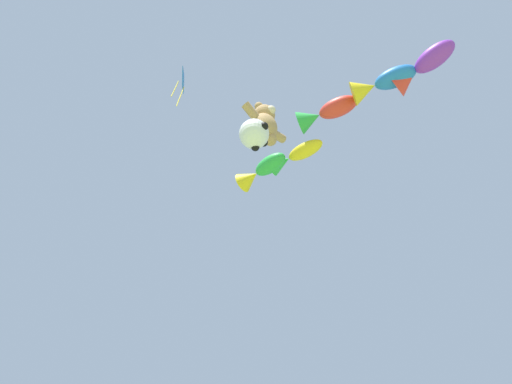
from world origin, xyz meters
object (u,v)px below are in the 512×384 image
fish_kite_cobalt (379,84)px  fish_kite_goldfin (293,157)px  fish_kite_emerald (260,172)px  diamond_kite (182,82)px  teddy_bear_kite (265,123)px  fish_kite_violet (420,68)px  fish_kite_crimson (324,113)px  soccer_ball_kite (254,134)px

fish_kite_cobalt → fish_kite_goldfin: bearing=91.1°
fish_kite_emerald → diamond_kite: (-4.67, -0.57, 0.51)m
fish_kite_cobalt → diamond_kite: size_ratio=1.00×
fish_kite_emerald → diamond_kite: bearing=-173.0°
teddy_bear_kite → fish_kite_violet: (3.36, -4.59, 2.51)m
teddy_bear_kite → fish_kite_violet: fish_kite_violet is taller
fish_kite_emerald → fish_kite_goldfin: (0.49, -1.46, 0.13)m
fish_kite_emerald → fish_kite_cobalt: bearing=-84.2°
fish_kite_crimson → diamond_kite: fish_kite_crimson is taller
fish_kite_emerald → fish_kite_crimson: fish_kite_crimson is taller
teddy_bear_kite → fish_kite_violet: 6.22m
teddy_bear_kite → diamond_kite: size_ratio=0.76×
fish_kite_cobalt → fish_kite_violet: size_ratio=1.11×
soccer_ball_kite → diamond_kite: diamond_kite is taller
fish_kite_crimson → teddy_bear_kite: bearing=159.9°
teddy_bear_kite → fish_kite_goldfin: bearing=19.9°
fish_kite_emerald → fish_kite_goldfin: bearing=-71.3°
teddy_bear_kite → fish_kite_crimson: (2.58, -0.94, 2.99)m
fish_kite_cobalt → fish_kite_violet: bearing=-70.7°
fish_kite_emerald → fish_kite_goldfin: size_ratio=0.96×
teddy_bear_kite → fish_kite_crimson: bearing=-20.1°
fish_kite_goldfin → fish_kite_emerald: bearing=108.7°
fish_kite_emerald → fish_kite_crimson: bearing=-85.6°
fish_kite_crimson → diamond_kite: bearing=150.0°
soccer_ball_kite → fish_kite_emerald: 5.50m
fish_kite_crimson → fish_kite_violet: 3.76m
teddy_bear_kite → diamond_kite: bearing=141.1°
fish_kite_goldfin → fish_kite_cobalt: (0.08, -4.26, 0.48)m
soccer_ball_kite → fish_kite_cobalt: 6.41m
fish_kite_goldfin → diamond_kite: size_ratio=0.99×
teddy_bear_kite → fish_kite_cobalt: bearing=-48.3°
teddy_bear_kite → fish_kite_goldfin: 3.66m
teddy_bear_kite → fish_kite_emerald: (2.31, 2.48, 2.00)m
soccer_ball_kite → fish_kite_goldfin: bearing=19.3°
fish_kite_cobalt → soccer_ball_kite: bearing=139.5°
fish_kite_goldfin → fish_kite_crimson: size_ratio=0.95×
fish_kite_emerald → fish_kite_cobalt: 5.78m
teddy_bear_kite → soccer_ball_kite: (-0.67, -0.20, -1.78)m
fish_kite_emerald → fish_kite_crimson: 3.57m
fish_kite_cobalt → fish_kite_violet: 1.43m
fish_kite_emerald → fish_kite_violet: size_ratio=1.06×
teddy_bear_kite → fish_kite_cobalt: 5.06m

